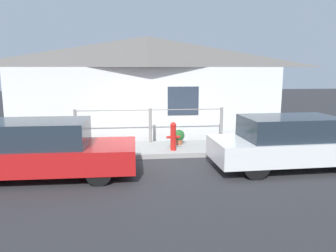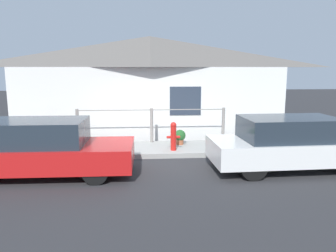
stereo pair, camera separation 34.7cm
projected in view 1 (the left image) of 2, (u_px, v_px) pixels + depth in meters
name	position (u px, v px, depth m)	size (l,w,h in m)	color
ground_plane	(154.00, 159.00, 9.37)	(60.00, 60.00, 0.00)	#2D2D30
sidewalk	(152.00, 149.00, 10.19)	(24.00, 1.70, 0.14)	#9E9E99
house	(147.00, 57.00, 12.09)	(10.09, 2.23, 3.74)	white
fence	(150.00, 124.00, 10.75)	(4.90, 0.10, 1.13)	gray
car_left	(42.00, 150.00, 7.72)	(4.31, 1.70, 1.36)	red
car_right	(293.00, 142.00, 8.41)	(4.31, 1.74, 1.36)	white
fire_hydrant	(173.00, 136.00, 9.74)	(0.40, 0.18, 0.86)	red
potted_plant_near_hydrant	(179.00, 136.00, 10.51)	(0.36, 0.36, 0.48)	#9E5638
potted_plant_by_fence	(62.00, 135.00, 10.34)	(0.51, 0.51, 0.63)	brown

